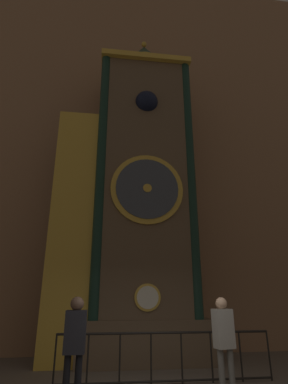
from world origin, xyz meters
The scene contains 5 objects.
cathedral_back_wall centered at (-0.09, 5.90, 7.79)m, with size 24.00×0.32×15.60m.
clock_tower centered at (-0.35, 4.56, 4.66)m, with size 4.50×1.82×10.86m.
railing_fence centered at (0.26, 2.52, 0.54)m, with size 4.52×0.05×0.97m.
visitor_near centered at (-1.51, 1.21, 1.02)m, with size 0.34×0.23×1.67m.
visitor_far centered at (1.12, 1.46, 1.00)m, with size 0.38×0.29×1.66m.
Camera 1 is at (-1.07, -4.30, 1.70)m, focal length 28.00 mm.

